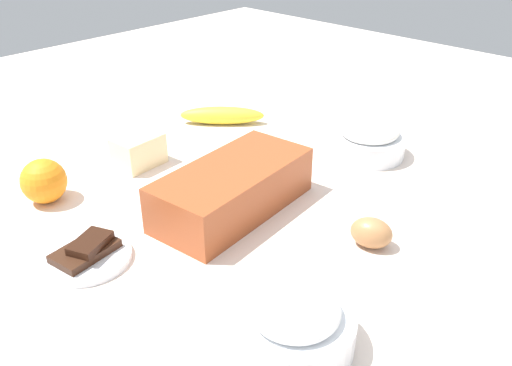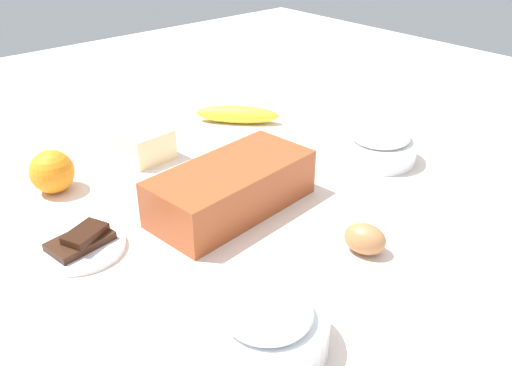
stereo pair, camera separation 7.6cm
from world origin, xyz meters
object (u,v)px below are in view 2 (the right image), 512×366
at_px(flour_bowl, 380,144).
at_px(butter_block, 148,146).
at_px(sugar_bowl, 268,325).
at_px(chocolate_plate, 82,244).
at_px(banana, 237,114).
at_px(egg_near_butter, 365,239).
at_px(orange_fruit, 52,172).
at_px(loaf_pan, 232,187).

xyz_separation_m(flour_bowl, butter_block, (-0.34, 0.30, -0.00)).
height_order(flour_bowl, sugar_bowl, flour_bowl).
height_order(sugar_bowl, chocolate_plate, sugar_bowl).
bearing_deg(flour_bowl, chocolate_plate, 169.97).
bearing_deg(butter_block, chocolate_plate, -140.28).
height_order(flour_bowl, chocolate_plate, flour_bowl).
distance_m(flour_bowl, sugar_bowl, 0.54).
height_order(banana, butter_block, butter_block).
height_order(sugar_bowl, egg_near_butter, sugar_bowl).
distance_m(banana, orange_fruit, 0.45).
relative_size(sugar_bowl, orange_fruit, 1.86).
bearing_deg(orange_fruit, egg_near_butter, -60.73).
bearing_deg(butter_block, orange_fruit, 178.98).
bearing_deg(egg_near_butter, loaf_pan, 107.17).
bearing_deg(sugar_bowl, loaf_pan, 58.55).
height_order(loaf_pan, chocolate_plate, loaf_pan).
bearing_deg(loaf_pan, egg_near_butter, -78.58).
bearing_deg(flour_bowl, orange_fruit, 150.48).
distance_m(flour_bowl, chocolate_plate, 0.58).
xyz_separation_m(loaf_pan, egg_near_butter, (0.07, -0.22, -0.02)).
relative_size(orange_fruit, butter_block, 0.85).
relative_size(loaf_pan, chocolate_plate, 2.24).
xyz_separation_m(banana, egg_near_butter, (-0.18, -0.51, 0.00)).
distance_m(loaf_pan, banana, 0.38).
height_order(flour_bowl, butter_block, flour_bowl).
bearing_deg(orange_fruit, sugar_bowl, -86.26).
bearing_deg(sugar_bowl, banana, 53.46).
xyz_separation_m(butter_block, egg_near_butter, (0.08, -0.47, -0.01)).
height_order(loaf_pan, sugar_bowl, loaf_pan).
bearing_deg(loaf_pan, chocolate_plate, 161.50).
bearing_deg(butter_block, sugar_bowl, -106.82).
bearing_deg(egg_near_butter, chocolate_plate, 138.23).
bearing_deg(flour_bowl, loaf_pan, 171.99).
distance_m(banana, chocolate_plate, 0.54).
bearing_deg(chocolate_plate, orange_fruit, 77.47).
bearing_deg(loaf_pan, butter_block, 85.94).
bearing_deg(flour_bowl, sugar_bowl, -155.93).
height_order(orange_fruit, chocolate_plate, orange_fruit).
xyz_separation_m(banana, chocolate_plate, (-0.49, -0.23, -0.01)).
relative_size(flour_bowl, banana, 0.76).
xyz_separation_m(sugar_bowl, chocolate_plate, (-0.08, 0.32, -0.02)).
bearing_deg(loaf_pan, flour_bowl, -13.76).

